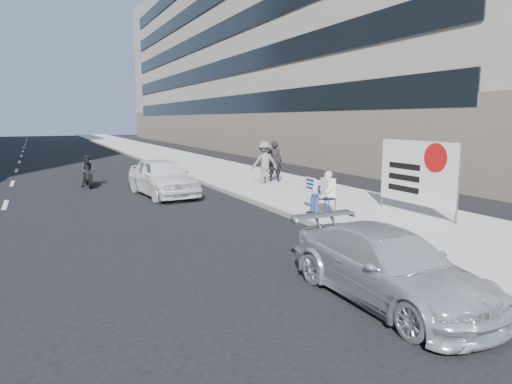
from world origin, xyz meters
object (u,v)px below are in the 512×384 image
pedestrian_woman (274,161)px  motorcycle (88,173)px  jogger (264,162)px  white_sedan_near (162,177)px  seated_protester (324,190)px  parked_sedan (388,266)px  protest_banner (417,173)px

pedestrian_woman → motorcycle: bearing=10.0°
jogger → white_sedan_near: 4.74m
seated_protester → motorcycle: 11.58m
pedestrian_woman → motorcycle: size_ratio=0.92×
parked_sedan → seated_protester: bearing=65.4°
jogger → motorcycle: (-7.07, 3.36, -0.45)m
seated_protester → pedestrian_woman: pedestrian_woman is taller
pedestrian_woman → protest_banner: 8.20m
protest_banner → parked_sedan: size_ratio=0.76×
jogger → protest_banner: protest_banner is taller
jogger → white_sedan_near: (-4.70, -0.46, -0.35)m
parked_sedan → white_sedan_near: size_ratio=0.93×
pedestrian_woman → parked_sedan: pedestrian_woman is taller
pedestrian_woman → seated_protester: bearing=105.3°
white_sedan_near → motorcycle: size_ratio=2.13×
jogger → pedestrian_woman: jogger is taller
parked_sedan → motorcycle: motorcycle is taller
parked_sedan → motorcycle: 16.09m
protest_banner → parked_sedan: (-5.11, -4.53, -0.81)m
pedestrian_woman → parked_sedan: 13.54m
protest_banner → pedestrian_woman: bearing=93.3°
protest_banner → parked_sedan: bearing=-138.4°
white_sedan_near → jogger: bearing=-0.0°
parked_sedan → motorcycle: (-3.08, 15.80, 0.05)m
seated_protester → pedestrian_woman: size_ratio=0.70×
motorcycle → jogger: bearing=-24.2°
jogger → protest_banner: bearing=103.7°
seated_protester → white_sedan_near: 7.09m
white_sedan_near → motorcycle: 4.50m
pedestrian_woman → protest_banner: size_ratio=0.61×
pedestrian_woman → protest_banner: protest_banner is taller
jogger → seated_protester: bearing=83.7°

